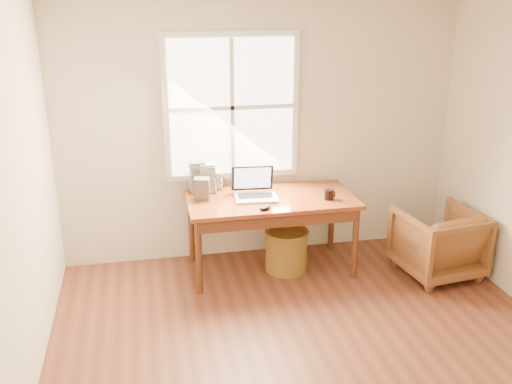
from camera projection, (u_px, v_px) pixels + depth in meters
room_shell at (326, 200)px, 3.71m from camera, size 4.04×4.54×2.64m
desk at (271, 199)px, 5.43m from camera, size 1.60×0.80×0.04m
armchair at (438, 242)px, 5.46m from camera, size 0.79×0.81×0.66m
wicker_stool at (286, 251)px, 5.58m from camera, size 0.46×0.46×0.41m
laptop at (256, 183)px, 5.33m from camera, size 0.44×0.46×0.31m
mouse at (265, 208)px, 5.10m from camera, size 0.12×0.10×0.04m
coffee_mug at (329, 195)px, 5.35m from camera, size 0.11×0.11×0.10m
cd_stack_a at (208, 178)px, 5.52m from camera, size 0.16×0.14×0.29m
cd_stack_b at (202, 189)px, 5.34m from camera, size 0.15×0.14×0.21m
cd_stack_c at (197, 177)px, 5.51m from camera, size 0.15×0.13×0.31m
cd_stack_d at (214, 180)px, 5.63m from camera, size 0.17×0.15×0.18m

